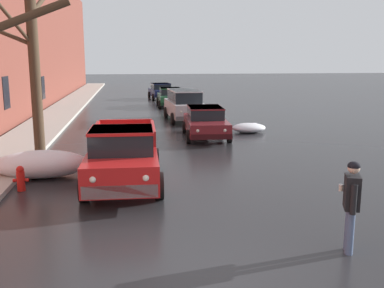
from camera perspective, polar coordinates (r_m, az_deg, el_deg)
name	(u,v)px	position (r m, az deg, el deg)	size (l,w,h in m)	color
ground_plane	(207,284)	(7.50, 2.02, -17.71)	(200.00, 200.00, 0.00)	#232326
left_sidewalk_slab	(45,125)	(25.14, -18.60, 2.38)	(2.44, 80.00, 0.15)	#A8A399
brick_townhouse_facade	(3,19)	(25.34, -23.35, 14.68)	(0.63, 80.00, 11.21)	brown
snow_bank_along_left_kerb	(249,128)	(21.97, 7.47, 2.10)	(1.67, 1.27, 0.46)	white
snow_bank_mid_block_left	(37,165)	(14.29, -19.48, -2.53)	(2.84, 1.36, 0.85)	white
bare_tree_second_along_sidewalk	(31,60)	(16.15, -20.23, 10.20)	(2.63, 2.99, 7.06)	#423323
pickup_truck_red_approaching_near_lane	(123,155)	(12.73, -8.91, -1.45)	(2.25, 5.27, 1.76)	red
sedan_maroon_parked_kerbside_close	(205,121)	(20.32, 1.75, 2.96)	(2.17, 4.50, 1.42)	maroon
suv_silver_parked_kerbside_mid	(184,104)	(25.79, -1.03, 5.21)	(2.15, 4.80, 1.82)	#B7B7BC
sedan_green_parked_far_down_block	(170,97)	(33.75, -2.82, 6.17)	(2.02, 4.29, 1.42)	#1E5633
sedan_darkblue_queued_behind_truck	(161,91)	(40.11, -4.05, 6.93)	(2.29, 4.06, 1.42)	navy
pedestrian_with_coffee	(351,200)	(8.71, 20.02, -6.81)	(0.39, 0.63, 1.76)	slate
fire_hydrant	(21,178)	(13.03, -21.38, -4.17)	(0.42, 0.22, 0.71)	red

